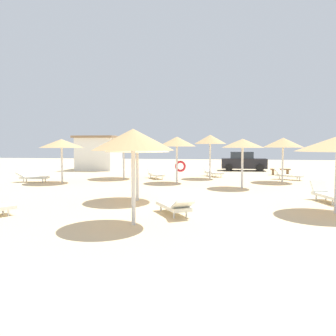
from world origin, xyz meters
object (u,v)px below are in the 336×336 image
(parasol_8, at_px, (137,146))
(parasol_6, at_px, (61,144))
(parasol_1, at_px, (124,141))
(parasol_0, at_px, (133,140))
(lounger_2, at_px, (288,175))
(parasol_4, at_px, (210,140))
(lounger_0, at_px, (175,206))
(bench_0, at_px, (280,171))
(lounger_4, at_px, (213,172))
(parasol_9, at_px, (177,142))
(lounger_3, at_px, (327,194))
(beach_cabana, at_px, (99,153))
(parked_car, at_px, (243,162))
(lounger_1, at_px, (156,174))
(parasol_2, at_px, (283,143))
(lounger_6, at_px, (32,177))
(parasol_7, at_px, (243,143))

(parasol_8, bearing_deg, parasol_6, 137.88)
(parasol_1, bearing_deg, parasol_6, -133.99)
(parasol_0, bearing_deg, lounger_2, 63.09)
(parasol_4, xyz_separation_m, lounger_0, (-0.80, -12.31, -2.41))
(bench_0, bearing_deg, lounger_4, -158.92)
(parasol_9, height_order, lounger_3, parasol_9)
(parasol_0, bearing_deg, parasol_1, 107.85)
(parasol_8, height_order, beach_cabana, beach_cabana)
(parasol_6, bearing_deg, parked_car, 44.45)
(lounger_4, distance_m, bench_0, 5.54)
(bench_0, bearing_deg, beach_cabana, 168.86)
(parasol_1, xyz_separation_m, parasol_4, (5.98, 0.92, 0.09))
(lounger_2, bearing_deg, bench_0, 87.73)
(lounger_0, height_order, lounger_1, lounger_1)
(parasol_6, xyz_separation_m, beach_cabana, (-1.64, 10.73, -0.82))
(parasol_2, height_order, bench_0, parasol_2)
(parasol_1, bearing_deg, lounger_6, -148.78)
(parked_car, bearing_deg, parasol_6, -135.55)
(parasol_2, xyz_separation_m, parasol_7, (-2.70, -3.22, -0.06))
(bench_0, bearing_deg, parasol_4, -146.72)
(bench_0, relative_size, beach_cabana, 0.37)
(parasol_8, height_order, lounger_2, parasol_8)
(parasol_0, relative_size, lounger_4, 1.46)
(parasol_1, distance_m, beach_cabana, 8.97)
(parasol_7, distance_m, bench_0, 9.25)
(parasol_9, relative_size, lounger_3, 1.47)
(parasol_8, height_order, lounger_1, parasol_8)
(lounger_4, bearing_deg, parasol_0, -97.39)
(parasol_6, relative_size, beach_cabana, 0.67)
(lounger_4, bearing_deg, parasol_6, -148.75)
(parasol_8, xyz_separation_m, parked_car, (5.54, 17.24, -1.49))
(parasol_8, distance_m, parked_car, 18.17)
(parasol_2, relative_size, beach_cabana, 0.69)
(lounger_0, bearing_deg, lounger_3, 30.84)
(parasol_9, xyz_separation_m, lounger_4, (2.14, 4.45, -2.20))
(parasol_6, relative_size, lounger_4, 1.41)
(parasol_1, xyz_separation_m, lounger_0, (5.18, -11.39, -2.33))
(lounger_0, relative_size, lounger_4, 1.02)
(parasol_2, distance_m, lounger_0, 12.20)
(parasol_9, height_order, lounger_2, parasol_9)
(lounger_0, xyz_separation_m, bench_0, (6.16, 15.82, 0.04))
(lounger_6, xyz_separation_m, parked_car, (13.86, 11.52, 0.51))
(parasol_6, bearing_deg, parasol_0, -53.71)
(lounger_6, bearing_deg, parasol_1, 31.22)
(lounger_2, relative_size, lounger_4, 0.99)
(parasol_0, height_order, parasol_6, parasol_0)
(lounger_1, relative_size, lounger_4, 1.02)
(parasol_9, relative_size, lounger_0, 1.45)
(parasol_9, distance_m, lounger_4, 5.41)
(parasol_7, relative_size, lounger_4, 1.39)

